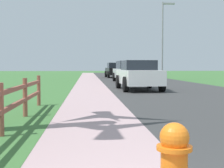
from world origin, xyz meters
TOP-DOWN VIEW (x-y plane):
  - ground_plane at (0.00, 25.00)m, footprint 120.00×120.00m
  - road_asphalt at (3.50, 27.00)m, footprint 7.00×66.00m
  - curb_concrete at (-3.00, 27.00)m, footprint 6.00×66.00m
  - grass_verge at (-4.50, 27.00)m, footprint 5.00×66.00m
  - rail_fence at (-2.70, 4.06)m, footprint 0.11×9.14m
  - parked_suv_white at (1.52, 15.10)m, footprint 2.12×4.51m
  - parked_car_silver at (2.09, 23.53)m, footprint 2.28×5.01m
  - parked_car_black at (1.94, 34.00)m, footprint 2.17×4.61m
  - street_lamp at (5.80, 27.54)m, footprint 1.17×0.20m

SIDE VIEW (x-z plane):
  - ground_plane at x=0.00m, z-range 0.00..0.00m
  - road_asphalt at x=3.50m, z-range 0.00..0.01m
  - curb_concrete at x=-3.00m, z-range 0.00..0.01m
  - grass_verge at x=-4.50m, z-range 0.00..0.01m
  - rail_fence at x=-2.70m, z-range 0.08..1.03m
  - parked_suv_white at x=1.52m, z-range 0.01..1.56m
  - parked_car_black at x=1.94m, z-range -0.01..1.63m
  - parked_car_silver at x=2.09m, z-range 0.02..1.68m
  - street_lamp at x=5.80m, z-range 0.62..7.70m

